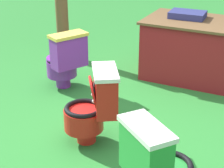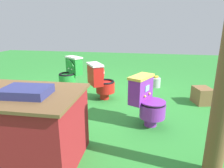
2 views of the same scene
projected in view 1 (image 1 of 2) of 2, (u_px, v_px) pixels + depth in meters
ground at (113, 132)px, 3.76m from camera, size 14.00×14.00×0.00m
toilet_red at (93, 106)px, 3.48m from camera, size 0.63×0.61×0.73m
toilet_purple at (65, 60)px, 4.56m from camera, size 0.62×0.57×0.73m
toilet_green at (158, 166)px, 2.65m from camera, size 0.61×0.63×0.73m
vendor_table at (201, 50)px, 4.83m from camera, size 1.48×0.90×0.85m
wooden_post at (61, 4)px, 5.42m from camera, size 0.18×0.18×1.60m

